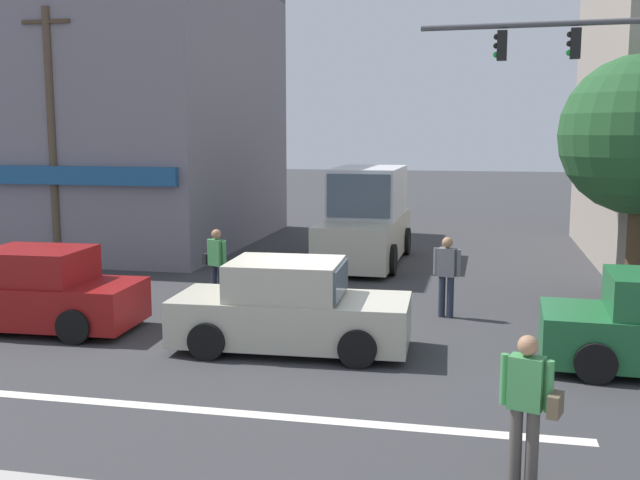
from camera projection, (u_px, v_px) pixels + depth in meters
ground_plane at (307, 343)px, 13.53m from camera, size 120.00×120.00×0.00m
lane_marking_stripe at (248, 414)px, 10.15m from camera, size 9.00×0.24×0.01m
building_left_block at (94, 111)px, 25.62m from camera, size 10.92×10.45×8.94m
street_tree at (640, 136)px, 16.57m from camera, size 3.55×3.55×5.50m
utility_pole_near_left at (52, 135)px, 20.46m from camera, size 1.40×0.22×7.11m
traffic_light_mast at (609, 112)px, 15.04m from camera, size 4.89×0.44×6.20m
box_truck_crossing_leftbound at (366, 219)px, 21.79m from camera, size 2.29×5.62×2.75m
sedan_waiting_far at (34, 293)px, 14.43m from camera, size 4.16×2.01×1.58m
sedan_approaching_near at (290, 310)px, 13.08m from camera, size 4.17×2.01×1.58m
pedestrian_foreground_with_bag at (528, 401)px, 7.99m from camera, size 0.67×0.45×1.67m
pedestrian_mid_crossing at (447, 272)px, 15.30m from camera, size 0.55×0.30×1.67m
pedestrian_far_side at (216, 261)px, 16.53m from camera, size 0.64×0.51×1.67m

